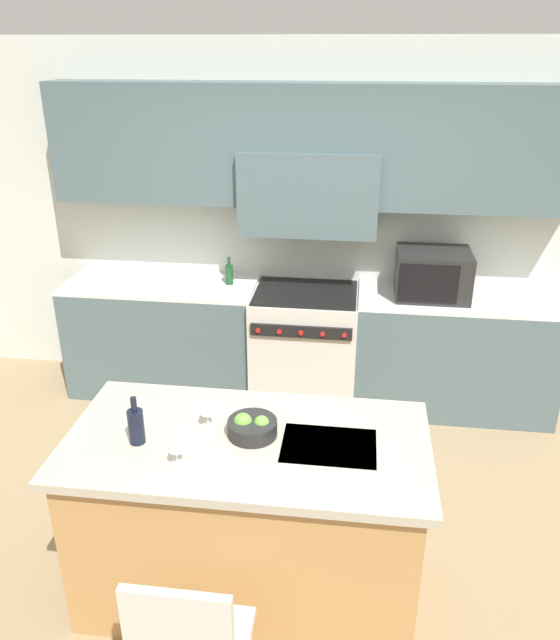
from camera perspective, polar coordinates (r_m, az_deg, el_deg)
ground_plane at (r=3.67m, az=-0.82°, el=-22.13°), size 10.00×10.00×0.00m
back_cabinetry at (r=4.79m, az=2.82°, el=11.44°), size 10.00×0.46×2.70m
back_counter at (r=4.93m, az=2.31°, el=-2.24°), size 3.78×0.62×0.93m
range_stove at (r=4.92m, az=2.28°, el=-2.40°), size 0.80×0.70×0.92m
microwave at (r=4.70m, az=13.78°, el=4.12°), size 0.53×0.44×0.34m
kitchen_island at (r=3.29m, az=-2.88°, el=-17.43°), size 1.73×0.89×0.93m
wine_bottle at (r=3.01m, az=-13.03°, el=-9.37°), size 0.08×0.08×0.24m
wine_glass_near at (r=2.82m, az=-9.50°, el=-10.96°), size 0.07×0.07×0.17m
wine_glass_far at (r=3.05m, az=-6.68°, el=-7.79°), size 0.07×0.07×0.17m
fruit_bowl at (r=3.01m, az=-2.59°, el=-9.72°), size 0.24×0.24×0.11m
oil_bottle_on_counter at (r=4.85m, az=-4.66°, el=4.23°), size 0.06×0.06×0.22m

